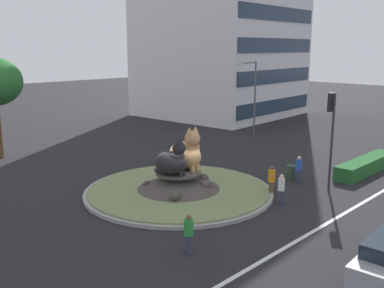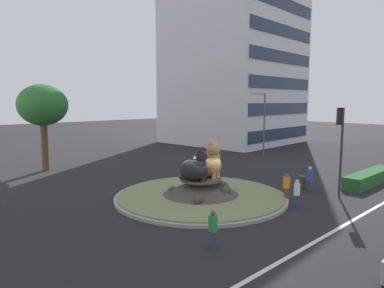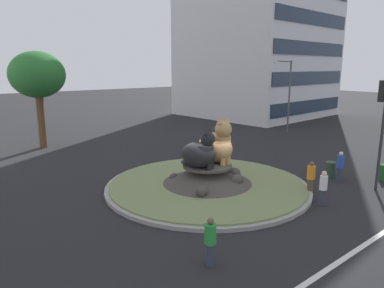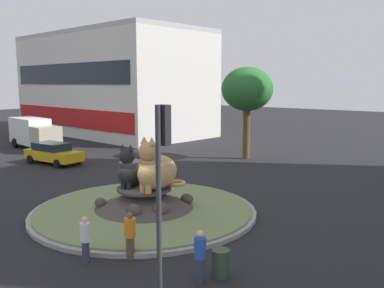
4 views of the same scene
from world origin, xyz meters
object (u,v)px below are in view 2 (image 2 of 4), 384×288
at_px(cat_statue_calico, 208,162).
at_px(pedestrian_green_shirt, 213,229).
at_px(traffic_light_mast, 340,136).
at_px(pedestrian_blue_shirt, 310,178).
at_px(cat_statue_black, 195,168).
at_px(pedestrian_orange_shirt, 287,187).
at_px(office_tower, 234,50).
at_px(pedestrian_white_shirt, 297,193).
at_px(litter_bin, 302,182).
at_px(streetlight_arm, 263,119).
at_px(broadleaf_tree_behind_island, 43,106).

height_order(cat_statue_calico, pedestrian_green_shirt, cat_statue_calico).
xyz_separation_m(traffic_light_mast, pedestrian_blue_shirt, (-0.12, 1.82, -2.96)).
bearing_deg(cat_statue_black, pedestrian_orange_shirt, 22.82).
xyz_separation_m(cat_statue_calico, office_tower, (23.64, 17.84, 10.98)).
xyz_separation_m(traffic_light_mast, pedestrian_orange_shirt, (-3.12, 1.70, -2.97)).
distance_m(traffic_light_mast, pedestrian_white_shirt, 5.03).
bearing_deg(pedestrian_green_shirt, cat_statue_calico, -157.59).
relative_size(office_tower, litter_bin, 29.17).
distance_m(office_tower, streetlight_arm, 16.40).
relative_size(cat_statue_calico, pedestrian_orange_shirt, 1.51).
relative_size(cat_statue_black, pedestrian_blue_shirt, 1.42).
distance_m(traffic_light_mast, streetlight_arm, 15.99).
xyz_separation_m(cat_statue_black, office_tower, (25.01, 18.13, 11.14)).
bearing_deg(streetlight_arm, pedestrian_orange_shirt, 38.51).
bearing_deg(litter_bin, office_tower, 49.83).
relative_size(cat_statue_calico, litter_bin, 2.80).
xyz_separation_m(broadleaf_tree_behind_island, pedestrian_orange_shirt, (7.01, -19.09, -4.66)).
relative_size(cat_statue_black, pedestrian_orange_shirt, 1.43).
height_order(cat_statue_calico, pedestrian_white_shirt, cat_statue_calico).
bearing_deg(traffic_light_mast, cat_statue_calico, 43.67).
bearing_deg(cat_statue_black, streetlight_arm, 89.24).
xyz_separation_m(cat_statue_calico, traffic_light_mast, (5.72, -5.72, 1.69)).
height_order(cat_statue_black, office_tower, office_tower).
bearing_deg(cat_statue_black, pedestrian_white_shirt, 7.85).
distance_m(cat_statue_black, pedestrian_blue_shirt, 7.93).
distance_m(cat_statue_black, streetlight_arm, 18.46).
distance_m(office_tower, pedestrian_orange_shirt, 32.73).
bearing_deg(pedestrian_blue_shirt, traffic_light_mast, 108.38).
distance_m(traffic_light_mast, pedestrian_green_shirt, 11.70).
relative_size(pedestrian_blue_shirt, litter_bin, 1.86).
distance_m(cat_statue_calico, office_tower, 31.59).
bearing_deg(litter_bin, pedestrian_blue_shirt, -111.54).
xyz_separation_m(streetlight_arm, litter_bin, (-9.63, -10.13, -3.55)).
relative_size(office_tower, pedestrian_white_shirt, 16.07).
relative_size(pedestrian_blue_shirt, pedestrian_white_shirt, 1.02).
height_order(cat_statue_black, pedestrian_white_shirt, cat_statue_black).
distance_m(cat_statue_calico, litter_bin, 6.90).
bearing_deg(pedestrian_orange_shirt, streetlight_arm, -68.05).
relative_size(traffic_light_mast, pedestrian_white_shirt, 3.39).
distance_m(pedestrian_orange_shirt, litter_bin, 3.40).
xyz_separation_m(broadleaf_tree_behind_island, litter_bin, (10.29, -18.27, -5.08)).
bearing_deg(pedestrian_white_shirt, pedestrian_green_shirt, -79.41).
relative_size(traffic_light_mast, office_tower, 0.21).
xyz_separation_m(cat_statue_calico, pedestrian_orange_shirt, (2.60, -4.02, -1.28)).
height_order(cat_statue_calico, litter_bin, cat_statue_calico).
bearing_deg(litter_bin, pedestrian_white_shirt, -154.17).
height_order(pedestrian_white_shirt, pedestrian_orange_shirt, pedestrian_orange_shirt).
height_order(traffic_light_mast, broadleaf_tree_behind_island, broadleaf_tree_behind_island).
bearing_deg(office_tower, litter_bin, -133.66).
distance_m(cat_statue_calico, pedestrian_orange_shirt, 4.96).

